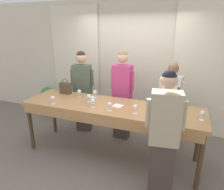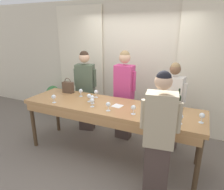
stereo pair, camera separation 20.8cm
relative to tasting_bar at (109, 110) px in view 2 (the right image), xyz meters
name	(u,v)px [view 2 (the right image)]	position (x,y,z in m)	size (l,w,h in m)	color
ground_plane	(110,154)	(0.00, 0.02, -0.88)	(18.00, 18.00, 0.00)	#70665B
wall_back	(137,65)	(0.00, 1.47, 0.52)	(12.00, 0.06, 2.80)	beige
curtain_panel_left	(81,64)	(-1.45, 1.41, 0.46)	(1.23, 0.03, 2.69)	#EFE5C6
curtain_panel_right	(209,74)	(1.45, 1.41, 0.46)	(1.23, 0.03, 2.69)	#EFE5C6
tasting_bar	(109,110)	(0.00, 0.00, 0.00)	(3.03, 0.84, 0.96)	#B27F4C
wine_bottle	(178,101)	(1.05, 0.36, 0.20)	(0.08, 0.08, 0.32)	black
handbag	(68,87)	(-1.04, 0.29, 0.20)	(0.22, 0.10, 0.30)	brown
wine_glass_front_left	(158,101)	(0.75, 0.26, 0.18)	(0.07, 0.07, 0.14)	white
wine_glass_front_mid	(202,116)	(1.41, -0.06, 0.18)	(0.07, 0.07, 0.14)	white
wine_glass_front_right	(180,117)	(1.15, -0.22, 0.18)	(0.07, 0.07, 0.14)	white
wine_glass_center_left	(81,91)	(-0.69, 0.20, 0.18)	(0.07, 0.07, 0.14)	white
wine_glass_center_mid	(96,92)	(-0.40, 0.27, 0.18)	(0.07, 0.07, 0.14)	white
wine_glass_center_right	(92,98)	(-0.30, -0.03, 0.18)	(0.07, 0.07, 0.14)	white
wine_glass_back_left	(108,105)	(0.08, -0.21, 0.18)	(0.07, 0.07, 0.14)	white
wine_glass_back_mid	(89,96)	(-0.40, 0.02, 0.18)	(0.07, 0.07, 0.14)	white
wine_glass_back_right	(92,101)	(-0.23, -0.17, 0.18)	(0.07, 0.07, 0.14)	white
wine_glass_near_host	(133,108)	(0.48, -0.18, 0.18)	(0.07, 0.07, 0.14)	white
wine_glass_by_bottle	(54,97)	(-0.93, -0.28, 0.18)	(0.07, 0.07, 0.14)	white
napkin	(117,106)	(0.13, 0.03, 0.08)	(0.18, 0.18, 0.00)	white
guest_olive_jacket	(86,90)	(-0.89, 0.69, 0.04)	(0.49, 0.31, 1.75)	#473833
guest_pink_top	(124,94)	(-0.01, 0.69, 0.07)	(0.47, 0.25, 1.80)	#473833
guest_cream_sweater	(172,106)	(0.91, 0.69, -0.03)	(0.47, 0.26, 1.64)	#473833
host_pouring	(159,139)	(0.96, -0.64, 0.03)	(0.47, 0.27, 1.75)	#473833
potted_plant	(54,98)	(-2.13, 1.06, -0.44)	(0.39, 0.39, 0.78)	#4C4C51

